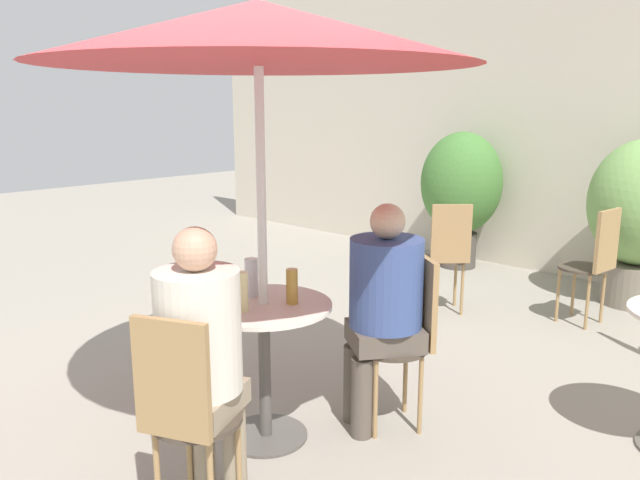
{
  "coord_description": "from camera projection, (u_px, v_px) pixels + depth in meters",
  "views": [
    {
      "loc": [
        2.26,
        -1.76,
        1.65
      ],
      "look_at": [
        0.1,
        0.55,
        0.95
      ],
      "focal_mm": 35.0,
      "sensor_mm": 36.0,
      "label": 1
    }
  ],
  "objects": [
    {
      "name": "potted_plant_0",
      "position": [
        461.0,
        187.0,
        6.27
      ],
      "size": [
        0.81,
        0.81,
        1.38
      ],
      "color": "#47423D",
      "rests_on": "ground_plane"
    },
    {
      "name": "beer_glass_0",
      "position": [
        242.0,
        292.0,
        2.88
      ],
      "size": [
        0.06,
        0.06,
        0.19
      ],
      "color": "beige",
      "rests_on": "cafe_table_near"
    },
    {
      "name": "cafe_table_near",
      "position": [
        264.0,
        343.0,
        3.05
      ],
      "size": [
        0.67,
        0.67,
        0.7
      ],
      "color": "#514C47",
      "rests_on": "ground_plane"
    },
    {
      "name": "ground_plane",
      "position": [
        231.0,
        440.0,
        3.12
      ],
      "size": [
        20.0,
        20.0,
        0.0
      ],
      "primitive_type": "plane",
      "color": "gray"
    },
    {
      "name": "umbrella",
      "position": [
        258.0,
        34.0,
        2.74
      ],
      "size": [
        1.97,
        1.97,
        2.09
      ],
      "color": "silver",
      "rests_on": "ground_plane"
    },
    {
      "name": "bistro_chair_1",
      "position": [
        409.0,
        327.0,
        3.18
      ],
      "size": [
        0.41,
        0.41,
        0.9
      ],
      "rotation": [
        0.0,
        0.0,
        -0.63
      ],
      "color": "#42382D",
      "rests_on": "ground_plane"
    },
    {
      "name": "beer_glass_1",
      "position": [
        292.0,
        286.0,
        2.99
      ],
      "size": [
        0.06,
        0.06,
        0.17
      ],
      "color": "#B28433",
      "rests_on": "cafe_table_near"
    },
    {
      "name": "bistro_chair_3",
      "position": [
        448.0,
        249.0,
        4.88
      ],
      "size": [
        0.41,
        0.42,
        0.9
      ],
      "rotation": [
        0.0,
        0.0,
        3.91
      ],
      "color": "#42382D",
      "rests_on": "ground_plane"
    },
    {
      "name": "storefront_wall",
      "position": [
        579.0,
        120.0,
        5.79
      ],
      "size": [
        10.0,
        0.06,
        3.0
      ],
      "color": "beige",
      "rests_on": "ground_plane"
    },
    {
      "name": "bistro_chair_2",
      "position": [
        595.0,
        257.0,
        4.63
      ],
      "size": [
        0.38,
        0.36,
        0.9
      ],
      "rotation": [
        0.0,
        0.0,
        4.59
      ],
      "color": "#42382D",
      "rests_on": "ground_plane"
    },
    {
      "name": "beer_glass_2",
      "position": [
        251.0,
        278.0,
        3.1
      ],
      "size": [
        0.07,
        0.07,
        0.19
      ],
      "color": "silver",
      "rests_on": "cafe_table_near"
    },
    {
      "name": "seated_person_0",
      "position": [
        201.0,
        348.0,
        2.45
      ],
      "size": [
        0.39,
        0.41,
        1.2
      ],
      "rotation": [
        0.0,
        0.0,
        3.56
      ],
      "color": "gray",
      "rests_on": "ground_plane"
    },
    {
      "name": "bistro_chair_0",
      "position": [
        184.0,
        405.0,
        2.35
      ],
      "size": [
        0.39,
        0.41,
        0.9
      ],
      "rotation": [
        0.0,
        0.0,
        -2.72
      ],
      "color": "#42382D",
      "rests_on": "ground_plane"
    },
    {
      "name": "seated_person_1",
      "position": [
        383.0,
        299.0,
        3.12
      ],
      "size": [
        0.46,
        0.47,
        1.17
      ],
      "rotation": [
        0.0,
        0.0,
        -0.63
      ],
      "color": "brown",
      "rests_on": "ground_plane"
    }
  ]
}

